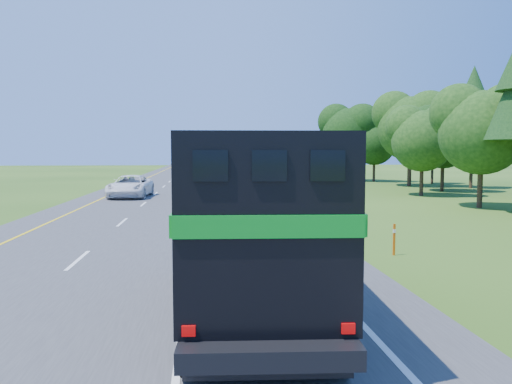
% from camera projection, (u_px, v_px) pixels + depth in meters
% --- Properties ---
extents(road, '(15.00, 260.00, 0.04)m').
position_uv_depth(road, '(179.00, 191.00, 46.28)').
color(road, '#38383A').
rests_on(road, ground).
extents(lane_markings, '(11.15, 260.00, 0.01)m').
position_uv_depth(lane_markings, '(179.00, 191.00, 46.28)').
color(lane_markings, yellow).
rests_on(lane_markings, road).
extents(horse_truck, '(3.20, 8.77, 3.82)m').
position_uv_depth(horse_truck, '(257.00, 221.00, 10.73)').
color(horse_truck, black).
rests_on(horse_truck, road).
extents(white_suv, '(3.26, 6.42, 1.74)m').
position_uv_depth(white_suv, '(130.00, 186.00, 39.47)').
color(white_suv, white).
rests_on(white_suv, road).
extents(far_car, '(2.00, 4.33, 1.43)m').
position_uv_depth(far_car, '(178.00, 166.00, 108.49)').
color(far_car, silver).
rests_on(far_car, road).
extents(delineator, '(0.09, 0.05, 1.10)m').
position_uv_depth(delineator, '(394.00, 238.00, 17.26)').
color(delineator, '#E7540C').
rests_on(delineator, ground).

